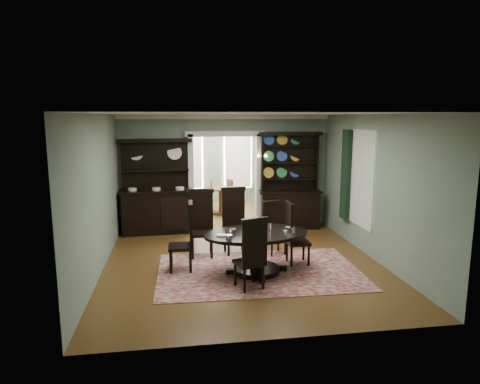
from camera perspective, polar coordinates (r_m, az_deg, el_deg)
The scene contains 19 objects.
room at distance 8.42m, azimuth 0.33°, elevation 0.68°, with size 5.51×6.01×3.01m.
parlor at distance 13.83m, azimuth -3.24°, elevation 4.09°, with size 3.51×3.50×3.01m.
doorway_trim at distance 11.32m, azimuth -2.02°, elevation 3.30°, with size 2.08×0.25×2.57m.
right_window at distance 10.03m, azimuth 14.90°, elevation 1.99°, with size 0.15×1.47×2.12m.
wall_sconce at distance 11.29m, azimuth 2.88°, elevation 4.66°, with size 0.27×0.21×0.21m.
rug at distance 8.37m, azimuth 2.58°, elevation -10.53°, with size 3.85×2.48×0.01m, color maroon.
dining_table at distance 8.15m, azimuth 2.22°, elevation -7.03°, with size 2.17×2.11×0.79m.
centerpiece at distance 8.11m, azimuth 2.31°, elevation -4.84°, with size 1.50×0.97×0.25m.
chair_far_left at distance 9.18m, azimuth -5.16°, elevation -3.83°, with size 0.55×0.52×1.43m.
chair_far_mid at distance 9.37m, azimuth -0.76°, elevation -3.49°, with size 0.57×0.55×1.43m.
chair_far_right at distance 9.33m, azimuth 4.47°, elevation -4.53°, with size 0.51×0.49×1.15m.
chair_end_left at distance 8.30m, azimuth -7.19°, elevation -5.69°, with size 0.48×0.52×1.34m.
chair_end_right at distance 8.64m, azimuth 7.07°, elevation -5.30°, with size 0.45×0.49×1.28m.
chair_near at distance 7.31m, azimuth 1.63°, elevation -8.02°, with size 0.59×0.58×1.29m.
sideboard at distance 11.10m, azimuth -11.04°, elevation -1.10°, with size 1.85×0.73×2.40m.
welsh_dresser at distance 11.47m, azimuth 6.60°, elevation -0.17°, with size 1.69×0.76×2.55m.
parlor_table at distance 13.05m, azimuth -2.63°, elevation -0.63°, with size 0.88×0.88×0.81m.
parlor_chair_left at distance 13.22m, azimuth -4.42°, elevation -0.41°, with size 0.44×0.44×1.03m.
parlor_chair_right at distance 13.20m, azimuth -0.87°, elevation -0.36°, with size 0.49×0.48×1.05m.
Camera 1 is at (-1.31, -8.17, 2.95)m, focal length 32.00 mm.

